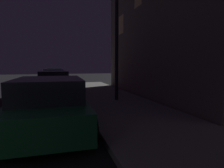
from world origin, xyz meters
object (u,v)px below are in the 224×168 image
Objects in this scene: car_red at (53,84)px; car_green at (50,104)px; car_blue at (54,77)px; street_lamp at (117,25)px; car_black at (54,74)px.

car_green is at bearing -90.01° from car_red.
car_red is 1.07× the size of car_blue.
car_red is 0.87× the size of street_lamp.
street_lamp reaches higher than car_green.
car_blue is 5.57m from car_black.
car_blue is 0.82× the size of street_lamp.
car_green is at bearing -132.68° from street_lamp.
car_red is 12.34m from car_black.
car_green and car_blue have the same top height.
car_green is 12.88m from car_blue.
street_lamp reaches higher than car_red.
car_blue is at bearing 106.46° from street_lamp.
car_red is at bearing -90.01° from car_black.
car_black is at bearing 89.99° from car_red.
car_blue is at bearing 90.00° from car_red.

